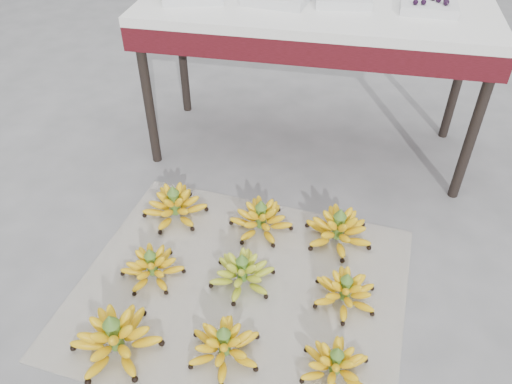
% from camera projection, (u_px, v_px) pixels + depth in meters
% --- Properties ---
extents(ground, '(60.00, 60.00, 0.00)m').
position_uv_depth(ground, '(266.00, 281.00, 1.99)').
color(ground, slate).
rests_on(ground, ground).
extents(newspaper_mat, '(1.35, 1.17, 0.01)m').
position_uv_depth(newspaper_mat, '(240.00, 289.00, 1.95)').
color(newspaper_mat, white).
rests_on(newspaper_mat, ground).
extents(bunch_front_left, '(0.33, 0.33, 0.19)m').
position_uv_depth(bunch_front_left, '(115.00, 338.00, 1.70)').
color(bunch_front_left, '#FFC702').
rests_on(bunch_front_left, newspaper_mat).
extents(bunch_front_center, '(0.32, 0.32, 0.16)m').
position_uv_depth(bunch_front_center, '(224.00, 345.00, 1.69)').
color(bunch_front_center, '#FFC702').
rests_on(bunch_front_center, newspaper_mat).
extents(bunch_front_right, '(0.31, 0.31, 0.15)m').
position_uv_depth(bunch_front_right, '(335.00, 365.00, 1.64)').
color(bunch_front_right, '#FFC702').
rests_on(bunch_front_right, newspaper_mat).
extents(bunch_mid_left, '(0.28, 0.28, 0.15)m').
position_uv_depth(bunch_mid_left, '(152.00, 267.00, 1.97)').
color(bunch_mid_left, '#FFC702').
rests_on(bunch_mid_left, newspaper_mat).
extents(bunch_mid_center, '(0.34, 0.34, 0.16)m').
position_uv_depth(bunch_mid_center, '(242.00, 273.00, 1.94)').
color(bunch_mid_center, olive).
rests_on(bunch_mid_center, newspaper_mat).
extents(bunch_mid_right, '(0.32, 0.32, 0.15)m').
position_uv_depth(bunch_mid_right, '(345.00, 291.00, 1.88)').
color(bunch_mid_right, '#FFC702').
rests_on(bunch_mid_right, newspaper_mat).
extents(bunch_back_left, '(0.31, 0.31, 0.17)m').
position_uv_depth(bunch_back_left, '(175.00, 206.00, 2.24)').
color(bunch_back_left, '#FFC702').
rests_on(bunch_back_left, newspaper_mat).
extents(bunch_back_center, '(0.33, 0.33, 0.17)m').
position_uv_depth(bunch_back_center, '(261.00, 219.00, 2.18)').
color(bunch_back_center, '#FFC702').
rests_on(bunch_back_center, newspaper_mat).
extents(bunch_back_right, '(0.38, 0.38, 0.18)m').
position_uv_depth(bunch_back_right, '(338.00, 229.00, 2.12)').
color(bunch_back_right, '#FFC702').
rests_on(bunch_back_right, newspaper_mat).
extents(vendor_table, '(1.60, 0.64, 0.77)m').
position_uv_depth(vendor_table, '(314.00, 24.00, 2.29)').
color(vendor_table, black).
rests_on(vendor_table, ground).
extents(tray_right, '(0.26, 0.21, 0.04)m').
position_uv_depth(tray_right, '(343.00, 0.00, 2.22)').
color(tray_right, silver).
rests_on(tray_right, vendor_table).
extents(tray_far_right, '(0.24, 0.18, 0.06)m').
position_uv_depth(tray_far_right, '(429.00, 6.00, 2.15)').
color(tray_far_right, silver).
rests_on(tray_far_right, vendor_table).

